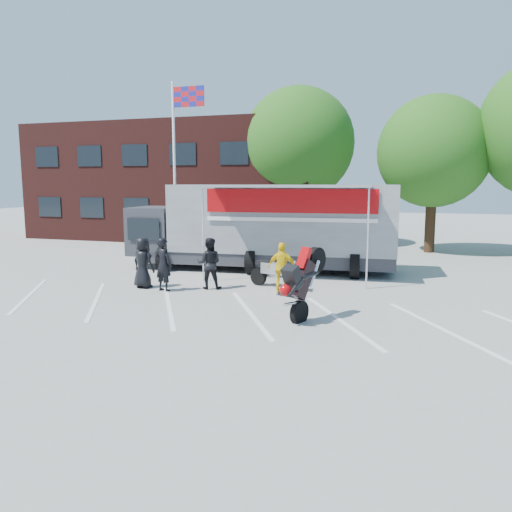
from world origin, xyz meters
The scene contains 13 objects.
ground centered at (0.00, 0.00, 0.00)m, with size 100.00×100.00×0.00m, color gray.
parking_bay_lines centered at (0.00, 1.00, 0.01)m, with size 18.00×5.00×0.01m, color white.
office_building centered at (-10.00, 18.00, 3.50)m, with size 18.00×8.00×7.00m, color #411815.
flagpole centered at (-6.24, 10.00, 5.05)m, with size 1.61×0.12×8.00m.
tree_left centered at (-2.00, 16.00, 5.57)m, with size 6.12×6.12×8.64m.
tree_mid centered at (5.00, 15.00, 4.94)m, with size 5.44×5.44×7.68m.
transporter_truck centered at (-1.17, 7.53, 0.00)m, with size 10.59×5.10×3.37m, color gray, non-canonical shape.
parked_motorcycle centered at (-0.04, 4.36, 0.00)m, with size 0.67×2.02×1.06m, color #A8A8AD, non-canonical shape.
stunt_bike_rider centered at (1.88, 1.11, 0.00)m, with size 0.81×1.73×2.03m, color black, non-canonical shape.
spectator_leather_a centered at (-4.20, 3.03, 0.84)m, with size 0.82×0.53×1.68m, color black.
spectator_leather_b centered at (-3.30, 2.77, 0.86)m, with size 0.63×0.41×1.72m, color black.
spectator_leather_c centered at (-2.06, 3.55, 0.84)m, with size 0.81×0.63×1.68m, color black.
spectator_hivis centered at (0.36, 3.70, 0.80)m, with size 0.94×0.39×1.60m, color yellow.
Camera 1 is at (4.28, -11.25, 3.42)m, focal length 35.00 mm.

